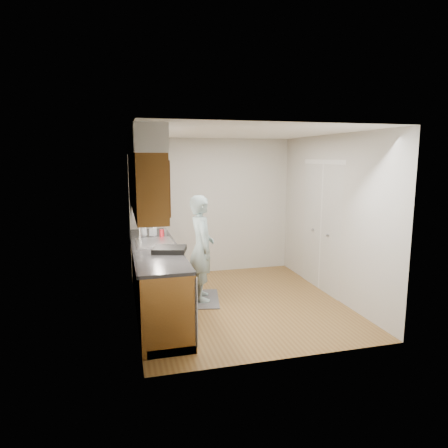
# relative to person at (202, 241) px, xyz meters

# --- Properties ---
(floor) EXTENTS (3.50, 3.50, 0.00)m
(floor) POSITION_rel_person_xyz_m (0.50, -0.27, -0.92)
(floor) COLOR brown
(floor) RESTS_ON ground
(ceiling) EXTENTS (3.50, 3.50, 0.00)m
(ceiling) POSITION_rel_person_xyz_m (0.50, -0.27, 1.58)
(ceiling) COLOR white
(ceiling) RESTS_ON wall_left
(wall_left) EXTENTS (0.02, 3.50, 2.50)m
(wall_left) POSITION_rel_person_xyz_m (-1.00, -0.27, 0.33)
(wall_left) COLOR beige
(wall_left) RESTS_ON floor
(wall_right) EXTENTS (0.02, 3.50, 2.50)m
(wall_right) POSITION_rel_person_xyz_m (2.00, -0.27, 0.33)
(wall_right) COLOR beige
(wall_right) RESTS_ON floor
(wall_back) EXTENTS (3.00, 0.02, 2.50)m
(wall_back) POSITION_rel_person_xyz_m (0.50, 1.48, 0.33)
(wall_back) COLOR beige
(wall_back) RESTS_ON floor
(counter) EXTENTS (0.64, 2.80, 1.30)m
(counter) POSITION_rel_person_xyz_m (-0.70, -0.27, -0.43)
(counter) COLOR brown
(counter) RESTS_ON floor
(upper_cabinets) EXTENTS (0.47, 2.80, 1.21)m
(upper_cabinets) POSITION_rel_person_xyz_m (-0.83, -0.23, 1.03)
(upper_cabinets) COLOR brown
(upper_cabinets) RESTS_ON wall_left
(closet_door) EXTENTS (0.02, 1.22, 2.05)m
(closet_door) POSITION_rel_person_xyz_m (1.99, 0.03, 0.11)
(closet_door) COLOR silver
(closet_door) RESTS_ON wall_right
(floor_mat) EXTENTS (0.65, 0.93, 0.02)m
(floor_mat) POSITION_rel_person_xyz_m (0.00, 0.00, -0.91)
(floor_mat) COLOR slate
(floor_mat) RESTS_ON floor
(person) EXTENTS (0.46, 0.66, 1.80)m
(person) POSITION_rel_person_xyz_m (0.00, 0.00, 0.00)
(person) COLOR #89A5A7
(person) RESTS_ON floor_mat
(soap_bottle_a) EXTENTS (0.13, 0.13, 0.27)m
(soap_bottle_a) POSITION_rel_person_xyz_m (-0.82, 0.49, 0.16)
(soap_bottle_a) COLOR silver
(soap_bottle_a) RESTS_ON counter
(soap_bottle_b) EXTENTS (0.12, 0.12, 0.20)m
(soap_bottle_b) POSITION_rel_person_xyz_m (-0.68, 0.49, 0.12)
(soap_bottle_b) COLOR silver
(soap_bottle_b) RESTS_ON counter
(soda_can) EXTENTS (0.07, 0.07, 0.13)m
(soda_can) POSITION_rel_person_xyz_m (-0.56, 0.28, 0.09)
(soda_can) COLOR red
(soda_can) RESTS_ON counter
(steel_can) EXTENTS (0.07, 0.07, 0.11)m
(steel_can) POSITION_rel_person_xyz_m (-0.49, 0.44, 0.08)
(steel_can) COLOR #A5A5AA
(steel_can) RESTS_ON counter
(dish_rack) EXTENTS (0.49, 0.45, 0.07)m
(dish_rack) POSITION_rel_person_xyz_m (-0.56, -0.67, 0.06)
(dish_rack) COLOR black
(dish_rack) RESTS_ON counter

